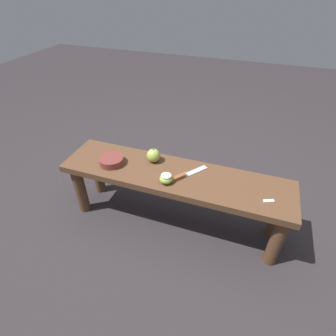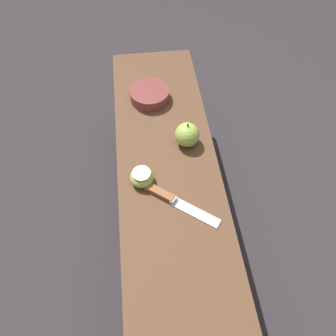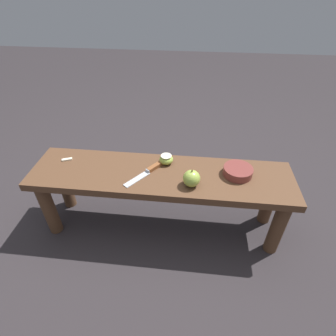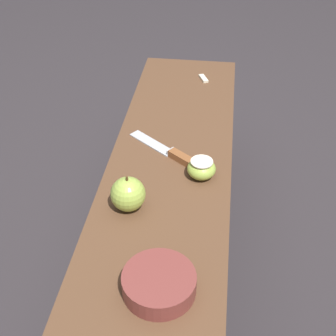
{
  "view_description": "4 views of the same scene",
  "coord_description": "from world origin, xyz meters",
  "px_view_note": "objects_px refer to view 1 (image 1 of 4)",
  "views": [
    {
      "loc": [
        0.36,
        -1.12,
        1.34
      ],
      "look_at": [
        -0.04,
        -0.0,
        0.43
      ],
      "focal_mm": 28.0,
      "sensor_mm": 36.0,
      "label": 1
    },
    {
      "loc": [
        0.54,
        -0.07,
        1.27
      ],
      "look_at": [
        -0.04,
        -0.0,
        0.43
      ],
      "focal_mm": 35.0,
      "sensor_mm": 36.0,
      "label": 2
    },
    {
      "loc": [
        -0.15,
        1.03,
        1.24
      ],
      "look_at": [
        -0.04,
        -0.0,
        0.43
      ],
      "focal_mm": 28.0,
      "sensor_mm": 36.0,
      "label": 3
    },
    {
      "loc": [
        -0.96,
        -0.12,
        1.16
      ],
      "look_at": [
        -0.04,
        -0.0,
        0.43
      ],
      "focal_mm": 50.0,
      "sensor_mm": 36.0,
      "label": 4
    }
  ],
  "objects_px": {
    "apple_whole": "(153,155)",
    "bowl": "(111,160)",
    "apple_cut": "(166,179)",
    "knife": "(183,175)",
    "wooden_bench": "(174,184)"
  },
  "relations": [
    {
      "from": "bowl",
      "to": "knife",
      "type": "bearing_deg",
      "value": 2.89
    },
    {
      "from": "knife",
      "to": "bowl",
      "type": "distance_m",
      "value": 0.45
    },
    {
      "from": "apple_whole",
      "to": "bowl",
      "type": "height_order",
      "value": "apple_whole"
    },
    {
      "from": "wooden_bench",
      "to": "apple_cut",
      "type": "relative_size",
      "value": 18.28
    },
    {
      "from": "apple_whole",
      "to": "bowl",
      "type": "xyz_separation_m",
      "value": [
        -0.23,
        -0.11,
        -0.02
      ]
    },
    {
      "from": "apple_whole",
      "to": "apple_cut",
      "type": "distance_m",
      "value": 0.21
    },
    {
      "from": "apple_cut",
      "to": "bowl",
      "type": "xyz_separation_m",
      "value": [
        -0.37,
        0.06,
        -0.0
      ]
    },
    {
      "from": "wooden_bench",
      "to": "knife",
      "type": "distance_m",
      "value": 0.1
    },
    {
      "from": "apple_whole",
      "to": "bowl",
      "type": "bearing_deg",
      "value": -155.22
    },
    {
      "from": "wooden_bench",
      "to": "apple_whole",
      "type": "relative_size",
      "value": 14.4
    },
    {
      "from": "knife",
      "to": "apple_cut",
      "type": "bearing_deg",
      "value": 173.54
    },
    {
      "from": "apple_whole",
      "to": "apple_cut",
      "type": "xyz_separation_m",
      "value": [
        0.14,
        -0.16,
        -0.02
      ]
    },
    {
      "from": "apple_whole",
      "to": "apple_cut",
      "type": "relative_size",
      "value": 1.27
    },
    {
      "from": "wooden_bench",
      "to": "knife",
      "type": "relative_size",
      "value": 6.2
    },
    {
      "from": "wooden_bench",
      "to": "bowl",
      "type": "distance_m",
      "value": 0.4
    }
  ]
}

